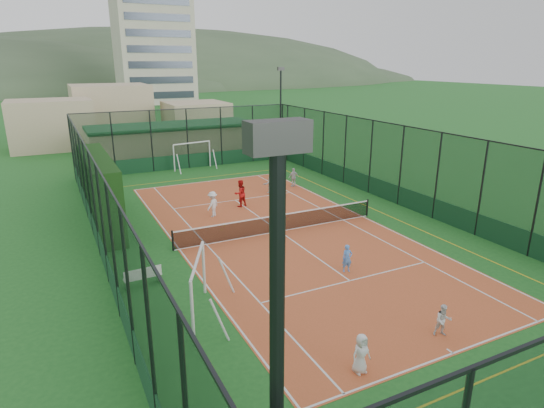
{
  "coord_description": "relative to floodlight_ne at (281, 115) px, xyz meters",
  "views": [
    {
      "loc": [
        -10.47,
        -20.26,
        8.76
      ],
      "look_at": [
        0.13,
        1.2,
        1.2
      ],
      "focal_mm": 30.0,
      "sensor_mm": 36.0,
      "label": 1
    }
  ],
  "objects": [
    {
      "name": "ground",
      "position": [
        -8.6,
        -16.6,
        -4.12
      ],
      "size": [
        300.0,
        300.0,
        0.0
      ],
      "primitive_type": "plane",
      "color": "#1F5B21",
      "rests_on": "ground"
    },
    {
      "name": "court_slab",
      "position": [
        -8.6,
        -16.6,
        -4.12
      ],
      "size": [
        11.17,
        23.97,
        0.01
      ],
      "primitive_type": "cube",
      "color": "#AF5026",
      "rests_on": "ground"
    },
    {
      "name": "tennis_net",
      "position": [
        -8.6,
        -16.6,
        -3.59
      ],
      "size": [
        11.67,
        0.12,
        1.06
      ],
      "primitive_type": null,
      "color": "black",
      "rests_on": "ground"
    },
    {
      "name": "perimeter_fence",
      "position": [
        -8.6,
        -16.6,
        -1.62
      ],
      "size": [
        18.12,
        34.12,
        5.0
      ],
      "primitive_type": null,
      "color": "black",
      "rests_on": "ground"
    },
    {
      "name": "floodlight_ne",
      "position": [
        0.0,
        0.0,
        0.0
      ],
      "size": [
        0.6,
        0.26,
        8.25
      ],
      "primitive_type": null,
      "color": "black",
      "rests_on": "ground"
    },
    {
      "name": "clubhouse",
      "position": [
        -8.6,
        5.4,
        -2.55
      ],
      "size": [
        15.2,
        7.2,
        3.15
      ],
      "primitive_type": null,
      "color": "tan",
      "rests_on": "ground"
    },
    {
      "name": "apartment_tower",
      "position": [
        3.4,
        65.4,
        10.88
      ],
      "size": [
        15.0,
        12.0,
        30.0
      ],
      "primitive_type": "cube",
      "color": "beige",
      "rests_on": "ground"
    },
    {
      "name": "distant_hills",
      "position": [
        -8.6,
        133.4,
        -4.12
      ],
      "size": [
        200.0,
        60.0,
        24.0
      ],
      "primitive_type": null,
      "color": "#384C33",
      "rests_on": "ground"
    },
    {
      "name": "hedge_left",
      "position": [
        -16.9,
        -11.0,
        -2.21
      ],
      "size": [
        1.32,
        8.77,
        3.84
      ],
      "primitive_type": "cube",
      "color": "black",
      "rests_on": "ground"
    },
    {
      "name": "white_bench",
      "position": [
        -16.4,
        -19.58,
        -3.7
      ],
      "size": [
        1.54,
        0.51,
        0.85
      ],
      "primitive_type": null,
      "rotation": [
        0.0,
        0.0,
        0.06
      ],
      "color": "white",
      "rests_on": "ground"
    },
    {
      "name": "futsal_goal_near",
      "position": [
        -15.01,
        -22.75,
        -3.05
      ],
      "size": [
        3.44,
        2.27,
        2.16
      ],
      "primitive_type": null,
      "rotation": [
        0.0,
        0.0,
        1.14
      ],
      "color": "white",
      "rests_on": "ground"
    },
    {
      "name": "futsal_goal_far",
      "position": [
        -8.41,
        -0.1,
        -3.02
      ],
      "size": [
        3.55,
        1.56,
        2.21
      ],
      "primitive_type": null,
      "rotation": [
        0.0,
        0.0,
        0.17
      ],
      "color": "white",
      "rests_on": "ground"
    },
    {
      "name": "child_near_left",
      "position": [
        -11.76,
        -27.91,
        -3.49
      ],
      "size": [
        0.62,
        0.41,
        1.25
      ],
      "primitive_type": "imported",
      "rotation": [
        0.0,
        0.0,
        0.03
      ],
      "color": "white",
      "rests_on": "court_slab"
    },
    {
      "name": "child_near_mid",
      "position": [
        -8.2,
        -22.19,
        -3.5
      ],
      "size": [
        0.5,
        0.39,
        1.23
      ],
      "primitive_type": "imported",
      "rotation": [
        0.0,
        0.0,
        -0.24
      ],
      "color": "#5291EA",
      "rests_on": "court_slab"
    },
    {
      "name": "child_near_right",
      "position": [
        -8.18,
        -27.6,
        -3.55
      ],
      "size": [
        0.68,
        0.63,
        1.13
      ],
      "primitive_type": "imported",
      "rotation": [
        0.0,
        0.0,
        -0.47
      ],
      "color": "white",
      "rests_on": "court_slab"
    },
    {
      "name": "child_far_left",
      "position": [
        -10.98,
        -12.64,
        -3.36
      ],
      "size": [
        1.11,
        1.05,
        1.51
      ],
      "primitive_type": "imported",
      "rotation": [
        0.0,
        0.0,
        3.82
      ],
      "color": "white",
      "rests_on": "court_slab"
    },
    {
      "name": "child_far_right",
      "position": [
        -3.51,
        -8.9,
        -3.43
      ],
      "size": [
        0.81,
        0.34,
        1.38
      ],
      "primitive_type": "imported",
      "rotation": [
        0.0,
        0.0,
        3.13
      ],
      "color": "silver",
      "rests_on": "court_slab"
    },
    {
      "name": "child_far_back",
      "position": [
        -5.74,
        -9.64,
        -3.53
      ],
      "size": [
        1.1,
        0.44,
        1.16
      ],
      "primitive_type": "imported",
      "rotation": [
        0.0,
        0.0,
        3.05
      ],
      "color": "silver",
      "rests_on": "court_slab"
    },
    {
      "name": "coach",
      "position": [
        -8.79,
        -11.57,
        -3.27
      ],
      "size": [
        0.96,
        0.83,
        1.7
      ],
      "primitive_type": "imported",
      "rotation": [
        0.0,
        0.0,
        3.4
      ],
      "color": "red",
      "rests_on": "court_slab"
    },
    {
      "name": "tennis_balls",
      "position": [
        -9.34,
        -15.02,
        -4.08
      ],
      "size": [
        4.07,
        0.93,
        0.07
      ],
      "color": "#CCE033",
      "rests_on": "court_slab"
    }
  ]
}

